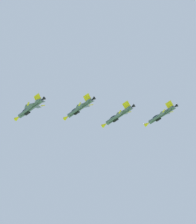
% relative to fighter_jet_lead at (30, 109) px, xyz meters
% --- Properties ---
extents(fighter_jet_lead, '(12.77, 11.89, 6.93)m').
position_rel_fighter_jet_lead_xyz_m(fighter_jet_lead, '(0.00, 0.00, 0.00)').
color(fighter_jet_lead, '#4C5666').
extents(fighter_jet_left_wing, '(12.77, 11.97, 7.28)m').
position_rel_fighter_jet_lead_xyz_m(fighter_jet_left_wing, '(19.03, 1.05, 2.71)').
color(fighter_jet_left_wing, '#4C5666').
extents(fighter_jet_right_wing, '(12.77, 11.98, 7.33)m').
position_rel_fighter_jet_lead_xyz_m(fighter_jet_right_wing, '(34.37, 2.34, 0.40)').
color(fighter_jet_right_wing, '#4C5666').
extents(fighter_jet_left_outer, '(12.77, 11.91, 7.02)m').
position_rel_fighter_jet_lead_xyz_m(fighter_jet_left_outer, '(51.94, 4.37, 4.47)').
color(fighter_jet_left_outer, '#4C5666').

